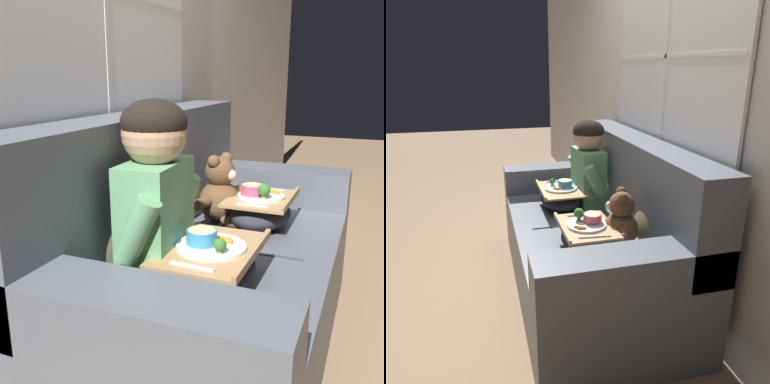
% 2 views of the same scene
% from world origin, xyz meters
% --- Properties ---
extents(ground_plane, '(14.00, 14.00, 0.00)m').
position_xyz_m(ground_plane, '(0.00, 0.00, 0.00)').
color(ground_plane, '#8E7051').
extents(wall_back_with_window, '(8.00, 0.08, 2.60)m').
position_xyz_m(wall_back_with_window, '(0.00, 0.53, 1.31)').
color(wall_back_with_window, beige).
rests_on(wall_back_with_window, ground_plane).
extents(couch, '(1.78, 0.91, 1.01)m').
position_xyz_m(couch, '(0.00, 0.07, 0.36)').
color(couch, '#565B66').
rests_on(couch, ground_plane).
extents(throw_pillow_behind_child, '(0.33, 0.16, 0.35)m').
position_xyz_m(throw_pillow_behind_child, '(-0.33, 0.28, 0.64)').
color(throw_pillow_behind_child, '#C1B293').
rests_on(throw_pillow_behind_child, couch).
extents(throw_pillow_behind_teddy, '(0.32, 0.15, 0.33)m').
position_xyz_m(throw_pillow_behind_teddy, '(0.33, 0.28, 0.64)').
color(throw_pillow_behind_teddy, '#898456').
rests_on(throw_pillow_behind_teddy, couch).
extents(child_figure, '(0.44, 0.22, 0.62)m').
position_xyz_m(child_figure, '(-0.33, 0.11, 0.82)').
color(child_figure, '#66A370').
rests_on(child_figure, couch).
extents(teddy_bear, '(0.35, 0.26, 0.33)m').
position_xyz_m(teddy_bear, '(0.33, 0.10, 0.62)').
color(teddy_bear, brown).
rests_on(teddy_bear, couch).
extents(lap_tray_child, '(0.42, 0.30, 0.20)m').
position_xyz_m(lap_tray_child, '(-0.33, -0.09, 0.56)').
color(lap_tray_child, '#2D2D38').
rests_on(lap_tray_child, child_figure).
extents(lap_tray_teddy, '(0.39, 0.29, 0.22)m').
position_xyz_m(lap_tray_teddy, '(0.33, -0.09, 0.56)').
color(lap_tray_teddy, '#2D2D38').
rests_on(lap_tray_teddy, teddy_bear).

